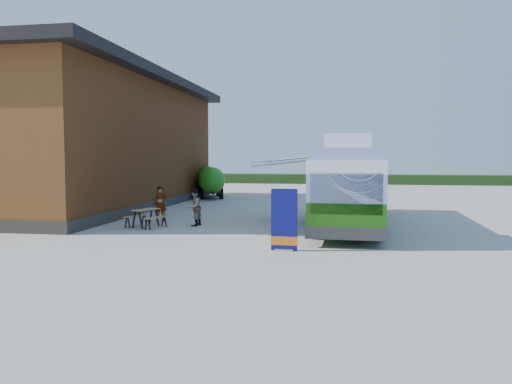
% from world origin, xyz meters
% --- Properties ---
extents(ground, '(100.00, 100.00, 0.00)m').
position_xyz_m(ground, '(0.00, 0.00, 0.00)').
color(ground, '#BCB7AD').
rests_on(ground, ground).
extents(barn, '(9.60, 21.20, 7.50)m').
position_xyz_m(barn, '(-10.50, 10.00, 3.59)').
color(barn, brown).
rests_on(barn, ground).
extents(hedge, '(40.00, 3.00, 1.00)m').
position_xyz_m(hedge, '(8.00, 38.00, 0.50)').
color(hedge, '#264419').
rests_on(hedge, ground).
extents(bus, '(2.92, 12.00, 3.66)m').
position_xyz_m(bus, '(3.83, 4.63, 1.75)').
color(bus, '#257213').
rests_on(bus, ground).
extents(awning, '(2.83, 4.43, 0.52)m').
position_xyz_m(awning, '(1.40, 5.00, 2.66)').
color(awning, white).
rests_on(awning, ground).
extents(banner, '(0.83, 0.20, 1.91)m').
position_xyz_m(banner, '(1.78, -1.75, 0.78)').
color(banner, '#0C0F5E').
rests_on(banner, ground).
extents(picnic_table, '(1.65, 1.56, 0.76)m').
position_xyz_m(picnic_table, '(-4.36, 2.35, 0.56)').
color(picnic_table, '#A7844F').
rests_on(picnic_table, ground).
extents(person_a, '(0.67, 0.57, 1.56)m').
position_xyz_m(person_a, '(-4.47, 4.31, 0.78)').
color(person_a, '#999999').
rests_on(person_a, ground).
extents(person_b, '(0.71, 0.85, 1.58)m').
position_xyz_m(person_b, '(-2.57, 3.15, 0.79)').
color(person_b, '#999999').
rests_on(person_b, ground).
extents(slurry_tanker, '(3.05, 5.70, 2.20)m').
position_xyz_m(slurry_tanker, '(-5.70, 17.39, 1.27)').
color(slurry_tanker, '#258618').
rests_on(slurry_tanker, ground).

